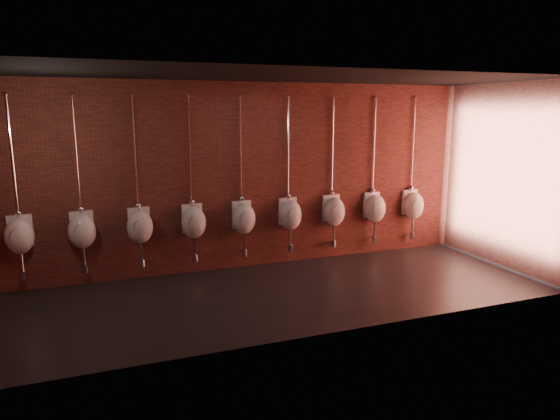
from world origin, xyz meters
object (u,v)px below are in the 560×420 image
Objects in this scene: urinal_6 at (334,211)px; urinal_3 at (194,222)px; urinal_0 at (19,235)px; urinal_7 at (375,208)px; urinal_4 at (244,218)px; urinal_5 at (290,214)px; urinal_1 at (82,230)px; urinal_8 at (413,205)px; urinal_2 at (140,226)px.

urinal_3 is at bearing 180.00° from urinal_6.
urinal_0 is 6.04m from urinal_7.
urinal_4 and urinal_5 have the same top height.
urinal_1 is at bearing 180.00° from urinal_3.
urinal_6 is at bearing 0.00° from urinal_3.
urinal_0 is at bearing 180.00° from urinal_8.
urinal_2 is at bearing 180.00° from urinal_8.
urinal_3 is (1.73, 0.00, 0.00)m from urinal_1.
urinal_8 is at bearing 0.00° from urinal_7.
urinal_5 and urinal_7 have the same top height.
urinal_4 is 0.86m from urinal_5.
urinal_5 and urinal_6 have the same top height.
urinal_2 is at bearing 0.00° from urinal_0.
urinal_4 is (1.73, 0.00, 0.00)m from urinal_2.
urinal_0 is at bearing 180.00° from urinal_4.
urinal_6 is (4.32, 0.00, 0.00)m from urinal_1.
urinal_8 is at bearing 0.00° from urinal_3.
urinal_4 is at bearing 0.00° from urinal_0.
urinal_5 is (1.73, 0.00, 0.00)m from urinal_3.
urinal_7 is at bearing 0.00° from urinal_1.
urinal_8 is (2.59, 0.00, 0.00)m from urinal_5.
urinal_5 is 2.59m from urinal_8.
urinal_1 is 5.18m from urinal_7.
urinal_0 and urinal_2 have the same top height.
urinal_1 and urinal_8 have the same top height.
urinal_2 is 0.86m from urinal_3.
urinal_1 is 4.32m from urinal_6.
urinal_6 and urinal_7 have the same top height.
urinal_5 is at bearing 0.00° from urinal_3.
urinal_2 and urinal_8 have the same top height.
urinal_1 is at bearing 180.00° from urinal_8.
urinal_8 is (4.32, 0.00, 0.00)m from urinal_3.
urinal_1 is at bearing 180.00° from urinal_6.
urinal_8 is at bearing 0.00° from urinal_0.
urinal_3 is at bearing 180.00° from urinal_8.
urinal_1 is at bearing 0.00° from urinal_0.
urinal_4 is 1.00× the size of urinal_5.
urinal_4 is 2.59m from urinal_7.
urinal_3 and urinal_7 have the same top height.
urinal_7 is (5.18, 0.00, 0.00)m from urinal_1.
urinal_0 is 1.00× the size of urinal_7.
urinal_4 is (2.59, 0.00, 0.00)m from urinal_1.
urinal_5 is at bearing 180.00° from urinal_6.
urinal_4 is at bearing 0.00° from urinal_3.
urinal_7 is 0.86m from urinal_8.
urinal_0 is 1.00× the size of urinal_6.
urinal_3 and urinal_6 have the same top height.
urinal_3 is at bearing 180.00° from urinal_4.
urinal_7 is at bearing 0.00° from urinal_5.
urinal_8 is at bearing 0.00° from urinal_2.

